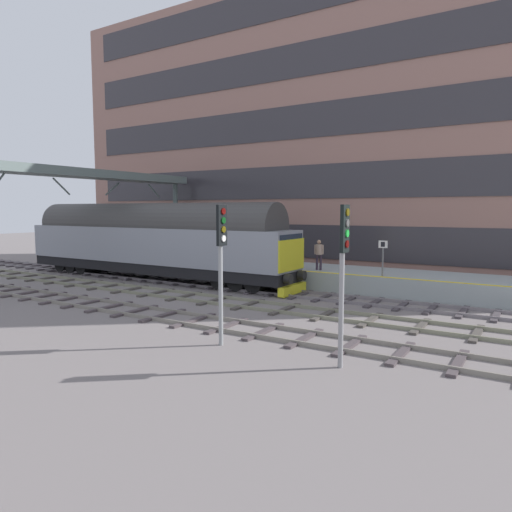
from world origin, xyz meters
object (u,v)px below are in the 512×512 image
diesel_locomotive (151,239)px  signal_post_near (343,262)px  platform_number_sign (383,252)px  signal_post_mid (221,254)px  waiting_passenger (319,252)px

diesel_locomotive → signal_post_near: diesel_locomotive is taller
platform_number_sign → signal_post_near: bearing=-168.7°
signal_post_mid → platform_number_sign: (10.96, -1.82, -0.71)m
diesel_locomotive → signal_post_near: (-9.04, -15.92, 0.41)m
signal_post_near → signal_post_mid: bearing=90.0°
diesel_locomotive → signal_post_mid: 14.95m
diesel_locomotive → signal_post_mid: (-9.04, -11.90, 0.42)m
signal_post_mid → signal_post_near: bearing=-90.0°
signal_post_mid → waiting_passenger: (11.58, 1.87, -0.91)m
platform_number_sign → waiting_passenger: size_ratio=1.08×
diesel_locomotive → platform_number_sign: 13.86m
diesel_locomotive → platform_number_sign: diesel_locomotive is taller
diesel_locomotive → signal_post_near: size_ratio=4.46×
platform_number_sign → signal_post_mid: bearing=170.6°
signal_post_near → waiting_passenger: bearing=27.0°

